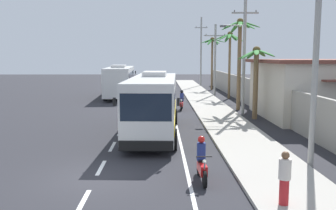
% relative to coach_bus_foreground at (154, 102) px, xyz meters
% --- Properties ---
extents(ground_plane, '(160.00, 160.00, 0.00)m').
position_rel_coach_bus_foreground_xyz_m(ground_plane, '(-2.02, -7.83, -1.86)').
color(ground_plane, '#28282D').
extents(sidewalk_kerb, '(3.20, 90.00, 0.14)m').
position_rel_coach_bus_foreground_xyz_m(sidewalk_kerb, '(4.78, 2.17, -1.79)').
color(sidewalk_kerb, '#A8A399').
rests_on(sidewalk_kerb, ground).
extents(lane_markings, '(3.60, 71.00, 0.01)m').
position_rel_coach_bus_foreground_xyz_m(lane_markings, '(0.07, 6.64, -1.86)').
color(lane_markings, white).
rests_on(lane_markings, ground).
extents(boundary_wall, '(0.24, 60.00, 2.45)m').
position_rel_coach_bus_foreground_xyz_m(boundary_wall, '(8.58, 6.17, -0.64)').
color(boundary_wall, '#9E998E').
rests_on(boundary_wall, ground).
extents(coach_bus_foreground, '(3.24, 10.68, 3.58)m').
position_rel_coach_bus_foreground_xyz_m(coach_bus_foreground, '(0.00, 0.00, 0.00)').
color(coach_bus_foreground, silver).
rests_on(coach_bus_foreground, ground).
extents(coach_bus_far_lane, '(3.17, 11.48, 3.58)m').
position_rel_coach_bus_foreground_xyz_m(coach_bus_far_lane, '(-4.10, 20.01, 0.00)').
color(coach_bus_far_lane, white).
rests_on(coach_bus_far_lane, ground).
extents(motorcycle_beside_bus, '(0.56, 1.96, 1.63)m').
position_rel_coach_bus_foreground_xyz_m(motorcycle_beside_bus, '(1.88, -8.22, -1.20)').
color(motorcycle_beside_bus, black).
rests_on(motorcycle_beside_bus, ground).
extents(motorcycle_trailing, '(0.56, 1.96, 1.67)m').
position_rel_coach_bus_foreground_xyz_m(motorcycle_trailing, '(2.18, 9.67, -1.19)').
color(motorcycle_trailing, black).
rests_on(motorcycle_trailing, ground).
extents(pedestrian_near_kerb, '(0.36, 0.36, 1.61)m').
position_rel_coach_bus_foreground_xyz_m(pedestrian_near_kerb, '(4.03, -10.77, -0.88)').
color(pedestrian_near_kerb, red).
rests_on(pedestrian_near_kerb, sidewalk_kerb).
extents(utility_pole_nearest, '(3.93, 0.24, 9.52)m').
position_rel_coach_bus_foreground_xyz_m(utility_pole_nearest, '(6.44, -6.55, 3.19)').
color(utility_pole_nearest, '#9E9E99').
rests_on(utility_pole_nearest, ground).
extents(utility_pole_mid, '(2.89, 0.24, 9.35)m').
position_rel_coach_bus_foreground_xyz_m(utility_pole_mid, '(6.73, 7.14, 3.07)').
color(utility_pole_mid, '#9E9E99').
rests_on(utility_pole_mid, ground).
extents(utility_pole_far, '(2.59, 0.24, 8.07)m').
position_rel_coach_bus_foreground_xyz_m(utility_pole_far, '(6.58, 20.83, 2.39)').
color(utility_pole_far, '#9E9E99').
rests_on(utility_pole_far, ground).
extents(utility_pole_distant, '(1.90, 0.24, 10.26)m').
position_rel_coach_bus_foreground_xyz_m(utility_pole_distant, '(6.47, 34.52, 3.44)').
color(utility_pole_distant, '#9E9E99').
rests_on(utility_pole_distant, ground).
extents(palm_nearest, '(3.22, 2.89, 7.02)m').
position_rel_coach_bus_foreground_xyz_m(palm_nearest, '(7.29, 28.31, 3.25)').
color(palm_nearest, brown).
rests_on(palm_nearest, ground).
extents(palm_second, '(3.21, 3.11, 7.60)m').
position_rel_coach_bus_foreground_xyz_m(palm_second, '(6.95, 9.60, 3.47)').
color(palm_second, brown).
rests_on(palm_second, ground).
extents(palm_third, '(3.05, 3.15, 7.10)m').
position_rel_coach_bus_foreground_xyz_m(palm_third, '(7.72, 18.11, 3.48)').
color(palm_third, brown).
rests_on(palm_third, ground).
extents(palm_fourth, '(2.78, 2.83, 5.20)m').
position_rel_coach_bus_foreground_xyz_m(palm_fourth, '(7.20, 5.06, 1.74)').
color(palm_fourth, brown).
rests_on(palm_fourth, ground).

